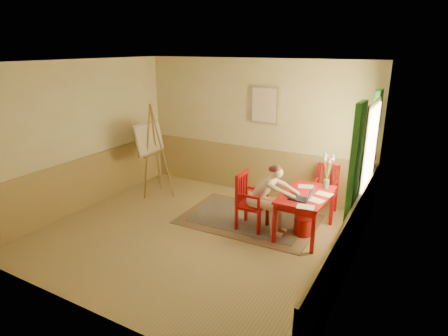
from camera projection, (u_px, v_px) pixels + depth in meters
The scene contains 14 objects.
room at pixel (193, 154), 5.94m from camera, with size 5.04×4.54×2.84m.
wainscot at pixel (219, 191), 6.88m from camera, with size 5.00×4.50×1.00m.
window at pixel (365, 161), 5.75m from camera, with size 0.12×2.01×2.20m.
wall_portrait at pixel (264, 105), 7.50m from camera, with size 0.60×0.05×0.76m.
rug at pixel (249, 219), 6.89m from camera, with size 2.44×1.66×0.02m.
table at pixel (306, 199), 6.18m from camera, with size 0.73×1.21×0.72m.
chair_left at pixel (250, 201), 6.43m from camera, with size 0.47×0.45×1.00m.
chair_back at pixel (325, 189), 7.06m from camera, with size 0.41×0.43×0.92m.
figure at pixel (267, 195), 6.24m from camera, with size 0.90×0.39×1.21m.
laptop at pixel (303, 197), 5.90m from camera, with size 0.37×0.23×0.22m.
papers at pixel (313, 196), 6.04m from camera, with size 0.67×1.09×0.00m.
vase at pixel (327, 173), 6.33m from camera, with size 0.21×0.30×0.60m.
wastebasket at pixel (303, 226), 6.28m from camera, with size 0.30×0.30×0.32m, color #A2100C.
easel at pixel (151, 142), 7.76m from camera, with size 0.67×0.86×1.93m.
Camera 1 is at (3.21, -4.76, 3.03)m, focal length 30.23 mm.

